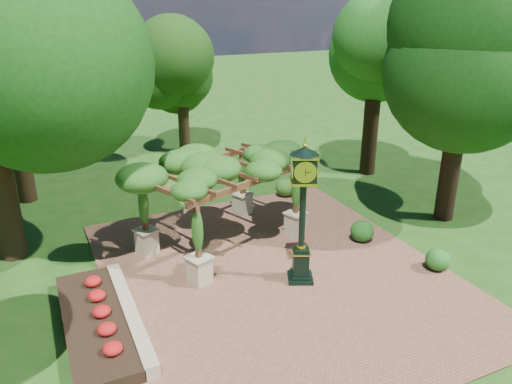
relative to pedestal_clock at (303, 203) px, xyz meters
name	(u,v)px	position (x,y,z in m)	size (l,w,h in m)	color
ground	(292,290)	(-0.48, -0.35, -2.55)	(120.00, 120.00, 0.00)	#1E4714
brick_plaza	(276,273)	(-0.48, 0.65, -2.53)	(10.00, 12.00, 0.04)	brown
border_wall	(130,314)	(-5.08, 0.15, -2.35)	(0.35, 5.00, 0.40)	#C6B793
flower_bed	(95,323)	(-5.98, 0.15, -2.37)	(1.50, 5.00, 0.36)	red
pedestal_clock	(303,203)	(0.00, 0.00, 0.00)	(1.11, 1.11, 4.26)	black
pergola	(222,171)	(-1.21, 3.22, 0.14)	(6.02, 4.91, 3.27)	#C3B891
sundial	(202,191)	(-0.60, 7.35, -2.12)	(0.65, 0.65, 0.99)	gray
shrub_front	(438,260)	(4.19, -1.28, -2.17)	(0.76, 0.76, 0.69)	#20611B
shrub_mid	(362,231)	(3.24, 1.35, -2.14)	(0.83, 0.83, 0.74)	#1B5517
shrub_back	(285,187)	(2.80, 6.24, -2.13)	(0.85, 0.85, 0.76)	#32631C
tree_west_far	(5,68)	(-7.26, 10.42, 2.93)	(4.30, 4.30, 8.01)	black
tree_north	(181,69)	(0.94, 14.64, 1.94)	(4.03, 4.03, 6.55)	#342415
tree_east_far	(378,37)	(7.90, 7.33, 3.82)	(4.27, 4.27, 9.31)	black
tree_east_near	(468,53)	(7.33, 1.69, 3.68)	(5.01, 5.01, 9.07)	black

